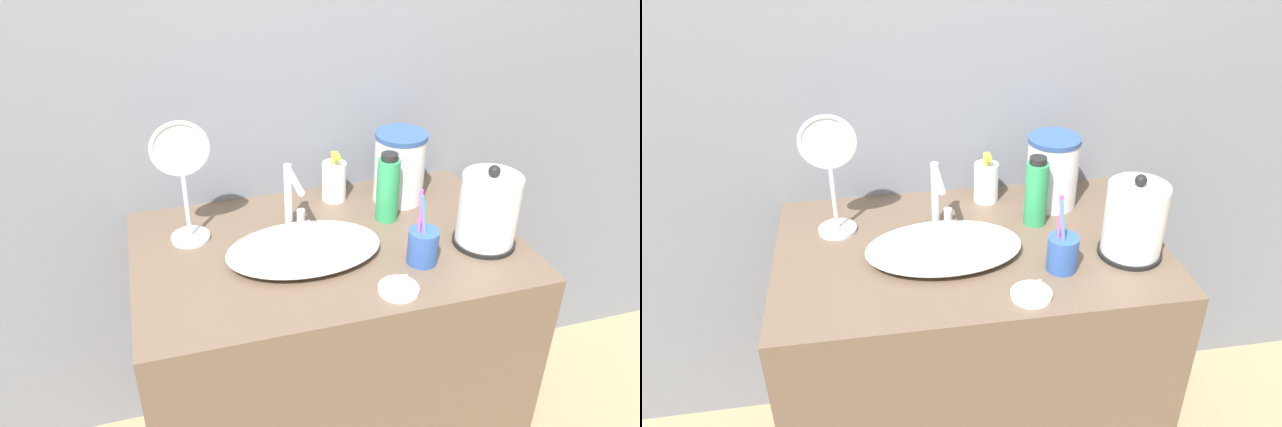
{
  "view_description": "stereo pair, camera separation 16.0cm",
  "coord_description": "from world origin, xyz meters",
  "views": [
    {
      "loc": [
        -0.41,
        -1.01,
        1.73
      ],
      "look_at": [
        -0.02,
        0.32,
        0.92
      ],
      "focal_mm": 35.0,
      "sensor_mm": 36.0,
      "label": 1
    },
    {
      "loc": [
        -0.25,
        -1.04,
        1.73
      ],
      "look_at": [
        -0.02,
        0.32,
        0.92
      ],
      "focal_mm": 35.0,
      "sensor_mm": 36.0,
      "label": 2
    }
  ],
  "objects": [
    {
      "name": "shampoo_bottle",
      "position": [
        0.2,
        0.4,
        0.91
      ],
      "size": [
        0.06,
        0.06,
        0.2
      ],
      "color": "#2D9956",
      "rests_on": "vanity_counter"
    },
    {
      "name": "lotion_bottle",
      "position": [
        0.09,
        0.55,
        0.88
      ],
      "size": [
        0.07,
        0.07,
        0.15
      ],
      "color": "white",
      "rests_on": "vanity_counter"
    },
    {
      "name": "faucet",
      "position": [
        -0.07,
        0.43,
        0.92
      ],
      "size": [
        0.06,
        0.16,
        0.18
      ],
      "color": "silver",
      "rests_on": "vanity_counter"
    },
    {
      "name": "wall_back",
      "position": [
        0.0,
        0.65,
        1.3
      ],
      "size": [
        6.0,
        0.04,
        2.6
      ],
      "color": "slate",
      "rests_on": "ground_plane"
    },
    {
      "name": "vanity_counter",
      "position": [
        0.0,
        0.32,
        0.41
      ],
      "size": [
        1.02,
        0.63,
        0.82
      ],
      "color": "brown",
      "rests_on": "ground_plane"
    },
    {
      "name": "toothbrush_cup",
      "position": [
        0.21,
        0.18,
        0.86
      ],
      "size": [
        0.08,
        0.08,
        0.21
      ],
      "color": "#2D519E",
      "rests_on": "vanity_counter"
    },
    {
      "name": "electric_kettle",
      "position": [
        0.4,
        0.21,
        0.91
      ],
      "size": [
        0.17,
        0.17,
        0.23
      ],
      "color": "black",
      "rests_on": "vanity_counter"
    },
    {
      "name": "water_pitcher",
      "position": [
        0.27,
        0.5,
        0.92
      ],
      "size": [
        0.15,
        0.15,
        0.21
      ],
      "color": "silver",
      "rests_on": "vanity_counter"
    },
    {
      "name": "sink_basin",
      "position": [
        -0.08,
        0.28,
        0.84
      ],
      "size": [
        0.4,
        0.25,
        0.05
      ],
      "color": "white",
      "rests_on": "vanity_counter"
    },
    {
      "name": "soap_dish",
      "position": [
        0.1,
        0.08,
        0.83
      ],
      "size": [
        0.1,
        0.1,
        0.03
      ],
      "color": "white",
      "rests_on": "vanity_counter"
    },
    {
      "name": "vanity_mirror",
      "position": [
        -0.35,
        0.45,
        1.01
      ],
      "size": [
        0.15,
        0.1,
        0.34
      ],
      "color": "silver",
      "rests_on": "vanity_counter"
    }
  ]
}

